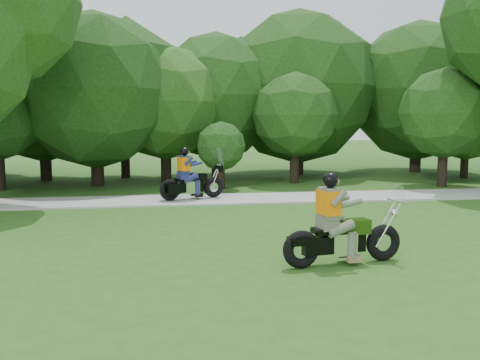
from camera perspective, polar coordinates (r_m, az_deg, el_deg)
name	(u,v)px	position (r m, az deg, el deg)	size (l,w,h in m)	color
ground	(368,262)	(10.76, 13.50, -8.47)	(100.00, 100.00, 0.00)	#265418
walkway	(279,198)	(18.27, 4.22, -1.92)	(60.00, 2.20, 0.06)	#9A9A95
tree_line	(215,96)	(24.34, -2.63, 8.92)	(38.93, 11.13, 7.82)	black
chopper_motorcycle	(338,231)	(10.27, 10.39, -5.39)	(2.47, 0.85, 1.77)	black
touring_motorcycle	(188,180)	(17.72, -5.55, -0.05)	(2.21, 1.22, 1.74)	black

